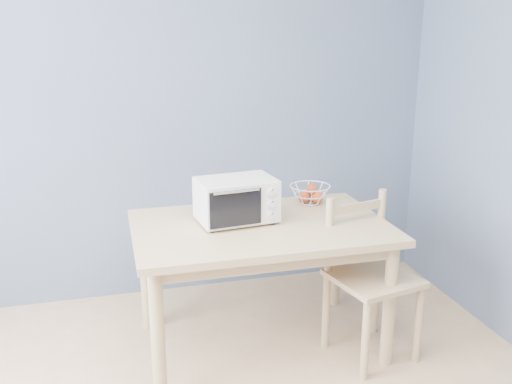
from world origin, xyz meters
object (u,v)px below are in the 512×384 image
object	(u,v)px
toaster_oven	(234,200)
fruit_basket	(310,193)
dining_chair	(368,279)
dining_table	(261,241)

from	to	relation	value
toaster_oven	fruit_basket	size ratio (longest dim) A/B	1.47
toaster_oven	dining_chair	xyz separation A→B (m)	(0.70, -0.28, -0.43)
dining_table	dining_chair	distance (m)	0.64
dining_table	toaster_oven	xyz separation A→B (m)	(-0.14, 0.07, 0.23)
toaster_oven	fruit_basket	bearing A→B (deg)	15.82
fruit_basket	dining_table	bearing A→B (deg)	-143.65
dining_table	toaster_oven	distance (m)	0.28
fruit_basket	toaster_oven	bearing A→B (deg)	-157.30
dining_chair	dining_table	bearing A→B (deg)	146.56
toaster_oven	dining_chair	world-z (taller)	toaster_oven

